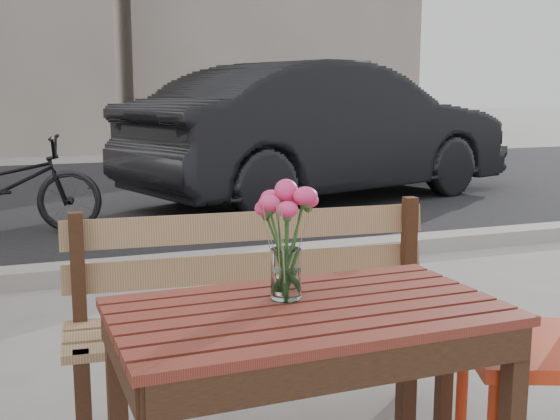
% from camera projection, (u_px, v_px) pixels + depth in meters
% --- Properties ---
extents(street, '(30.00, 8.12, 0.12)m').
position_uv_depth(street, '(117.00, 220.00, 6.83)').
color(street, black).
rests_on(street, ground).
extents(main_table, '(1.11, 0.66, 0.68)m').
position_uv_depth(main_table, '(308.00, 344.00, 2.00)').
color(main_table, '#5D2018').
rests_on(main_table, ground).
extents(main_bench, '(1.44, 0.53, 0.88)m').
position_uv_depth(main_bench, '(259.00, 293.00, 2.62)').
color(main_bench, '#866145').
rests_on(main_bench, ground).
extents(main_vase, '(0.19, 0.19, 0.35)m').
position_uv_depth(main_vase, '(286.00, 225.00, 2.02)').
color(main_vase, white).
rests_on(main_vase, main_table).
extents(parked_car, '(5.09, 3.06, 1.59)m').
position_uv_depth(parked_car, '(325.00, 132.00, 8.18)').
color(parked_car, black).
rests_on(parked_car, ground).
extents(bicycle, '(1.75, 0.84, 0.88)m').
position_uv_depth(bicycle, '(4.00, 185.00, 6.24)').
color(bicycle, black).
rests_on(bicycle, ground).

